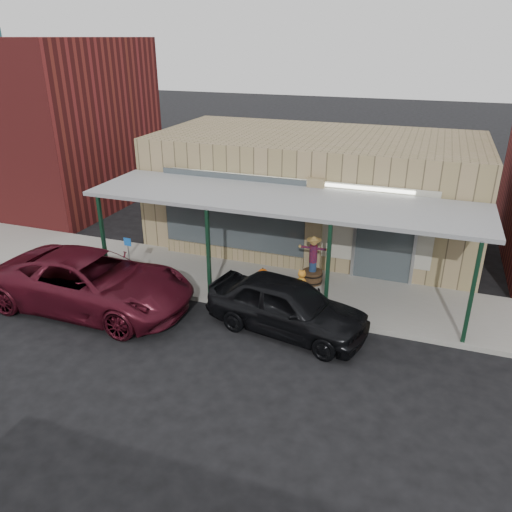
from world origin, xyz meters
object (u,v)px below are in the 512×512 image
(handicap_sign, at_px, (128,251))
(car_maroon, at_px, (92,282))
(barrel_scarecrow, at_px, (313,267))
(parked_sedan, at_px, (287,305))
(barrel_pumpkin, at_px, (263,281))

(handicap_sign, relative_size, car_maroon, 0.22)
(barrel_scarecrow, xyz_separation_m, parked_sedan, (-0.04, -2.79, 0.07))
(barrel_scarecrow, distance_m, car_maroon, 6.83)
(barrel_pumpkin, bearing_deg, handicap_sign, -172.65)
(barrel_scarecrow, distance_m, parked_sedan, 2.79)
(barrel_pumpkin, xyz_separation_m, parked_sedan, (1.36, -1.92, 0.38))
(barrel_pumpkin, relative_size, parked_sedan, 0.15)
(barrel_scarecrow, relative_size, car_maroon, 0.27)
(parked_sedan, xyz_separation_m, car_maroon, (-5.82, -0.72, 0.08))
(barrel_scarecrow, xyz_separation_m, car_maroon, (-5.86, -3.51, 0.14))
(barrel_scarecrow, distance_m, handicap_sign, 6.11)
(barrel_scarecrow, bearing_deg, parked_sedan, -104.05)
(handicap_sign, distance_m, car_maroon, 2.06)
(barrel_scarecrow, height_order, barrel_pumpkin, barrel_scarecrow)
(handicap_sign, bearing_deg, barrel_scarecrow, 16.74)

